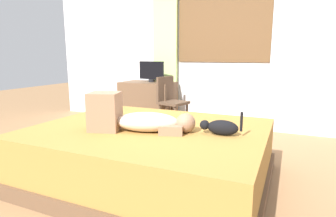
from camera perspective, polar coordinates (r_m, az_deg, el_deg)
The scene contains 10 objects.
ground_plane at distance 2.82m, azimuth -2.81°, elevation -14.00°, with size 16.00×16.00×0.00m, color olive.
back_wall_with_window at distance 4.77m, azimuth 10.15°, elevation 13.89°, with size 6.40×0.14×2.90m.
bed at distance 2.69m, azimuth -3.72°, elevation -9.29°, with size 2.16×1.73×0.53m.
person_lying at distance 2.47m, azimuth -6.56°, elevation -2.03°, with size 0.93×0.50×0.34m.
cat at distance 2.38m, azimuth 10.73°, elevation -3.79°, with size 0.36×0.12×0.21m.
desk at distance 4.85m, azimuth -4.07°, elevation 1.11°, with size 0.90×0.56×0.74m.
tv_monitor at distance 4.76m, azimuth -3.41°, elevation 7.61°, with size 0.48×0.10×0.35m.
cup at distance 4.47m, azimuth -1.90°, elevation 5.68°, with size 0.07×0.07×0.09m, color gold.
chair_by_desk at distance 4.38m, azimuth 0.42°, elevation 1.91°, with size 0.47×0.47×0.86m.
curtain_left at distance 4.95m, azimuth -0.55°, elevation 12.70°, with size 0.44×0.06×2.70m, color #ADCC75.
Camera 1 is at (1.16, -2.29, 1.18)m, focal length 29.69 mm.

